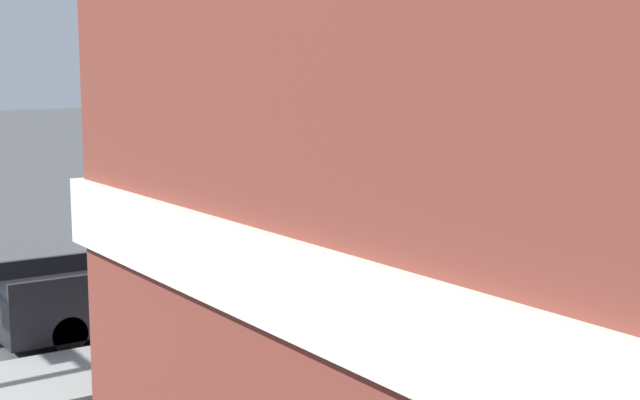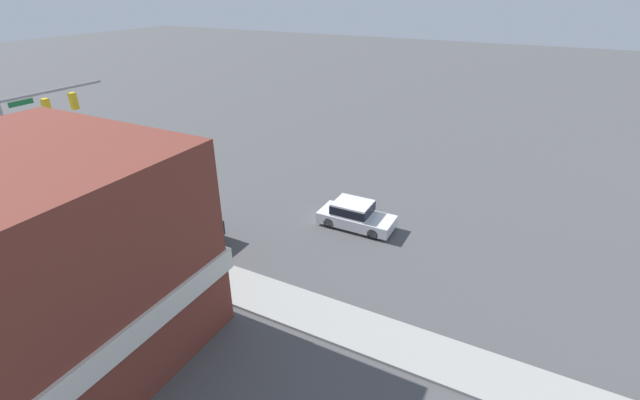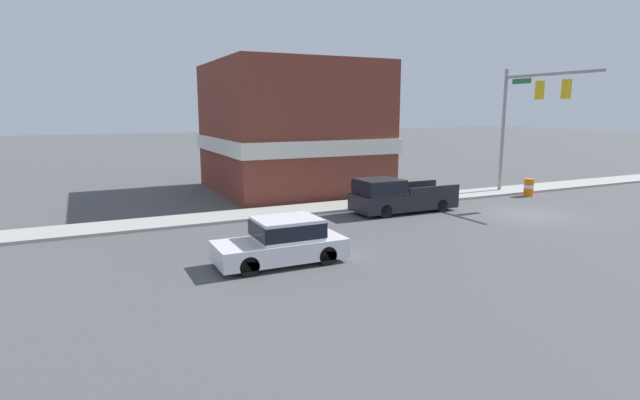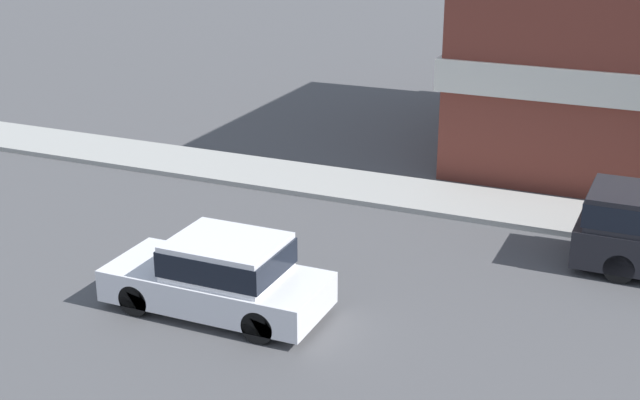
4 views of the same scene
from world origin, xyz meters
The scene contains 1 object.
car_lead centered at (-2.20, 14.02, 0.81)m, with size 1.91×4.45×1.57m.
Camera 4 is at (-16.11, 5.78, 8.30)m, focal length 50.00 mm.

